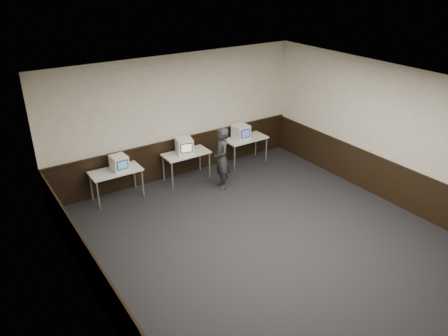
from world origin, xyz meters
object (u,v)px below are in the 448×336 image
object	(u,v)px
desk_center	(186,155)
desk_right	(246,140)
emac_right	(241,132)
desk_left	(116,173)
emac_center	(184,146)
emac_left	(119,163)
person	(222,159)

from	to	relation	value
desk_center	desk_right	bearing A→B (deg)	0.00
desk_center	emac_right	xyz separation A→B (m)	(1.75, 0.02, 0.27)
desk_left	emac_center	bearing A→B (deg)	0.20
desk_right	emac_left	world-z (taller)	emac_left
desk_center	emac_right	world-z (taller)	emac_right
desk_right	person	bearing A→B (deg)	-147.06
desk_right	emac_center	xyz separation A→B (m)	(-1.94, 0.01, 0.27)
emac_left	emac_right	xyz separation A→B (m)	(3.55, 0.06, 0.02)
person	desk_center	bearing A→B (deg)	-133.22
emac_center	desk_right	bearing A→B (deg)	13.74
desk_right	emac_right	world-z (taller)	emac_right
emac_left	emac_right	distance (m)	3.55
desk_left	emac_center	xyz separation A→B (m)	(1.86, 0.01, 0.27)
desk_center	desk_right	xyz separation A→B (m)	(1.90, 0.00, 0.00)
emac_center	emac_right	xyz separation A→B (m)	(1.79, 0.02, -0.00)
desk_right	emac_center	bearing A→B (deg)	179.81
desk_left	emac_center	world-z (taller)	emac_center
emac_right	desk_center	bearing A→B (deg)	178.47
emac_center	person	size ratio (longest dim) A/B	0.32
desk_left	emac_left	bearing A→B (deg)	-18.08
desk_left	emac_right	xyz separation A→B (m)	(3.65, 0.02, 0.27)
emac_left	emac_center	size ratio (longest dim) A/B	0.81
emac_right	desk_left	bearing A→B (deg)	178.06
emac_right	person	distance (m)	1.55
emac_center	person	distance (m)	1.07
desk_left	desk_right	distance (m)	3.80
person	emac_center	bearing A→B (deg)	-131.58
desk_center	person	distance (m)	1.04
desk_left	desk_center	size ratio (longest dim) A/B	1.00
desk_right	emac_center	size ratio (longest dim) A/B	2.37
desk_left	emac_right	world-z (taller)	emac_right
desk_left	emac_right	distance (m)	3.66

